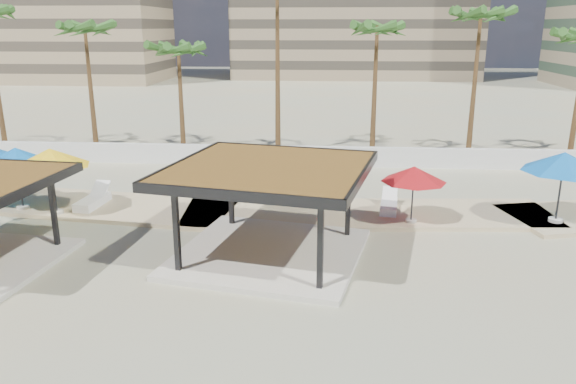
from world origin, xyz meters
name	(u,v)px	position (x,y,z in m)	size (l,w,h in m)	color
ground	(317,284)	(0.00, 0.00, 0.00)	(200.00, 200.00, 0.00)	tan
promenade	(366,210)	(2.00, 7.67, 0.06)	(44.45, 7.97, 0.24)	#C6B284
boundary_wall	(324,156)	(0.00, 16.00, 0.60)	(56.00, 0.30, 1.20)	silver
pavilion_central	(269,203)	(-1.79, 2.24, 2.02)	(7.89, 7.89, 3.38)	beige
umbrella_b	(50,158)	(-11.46, 5.80, 2.66)	(3.37, 3.37, 2.88)	beige
umbrella_c	(414,174)	(3.75, 5.80, 2.23)	(2.74, 2.74, 2.38)	beige
umbrella_d	(564,162)	(9.76, 6.29, 2.72)	(3.68, 3.68, 2.96)	beige
umbrella_f	(16,156)	(-13.29, 6.36, 2.56)	(3.78, 3.78, 2.77)	beige
lounger_a	(93,201)	(-10.34, 7.01, 0.39)	(0.95, 2.41, 0.89)	white
lounger_b	(389,206)	(2.98, 7.37, 0.37)	(0.97, 2.21, 0.81)	white
palm_b	(85,33)	(-15.00, 18.70, 7.57)	(3.00, 3.00, 8.70)	brown
palm_c	(178,53)	(-9.00, 18.10, 6.42)	(3.00, 3.00, 7.48)	brown
palm_e	(377,34)	(3.00, 18.40, 7.56)	(3.00, 3.00, 8.69)	brown
palm_f	(480,21)	(9.00, 18.60, 8.29)	(3.00, 3.00, 9.47)	brown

